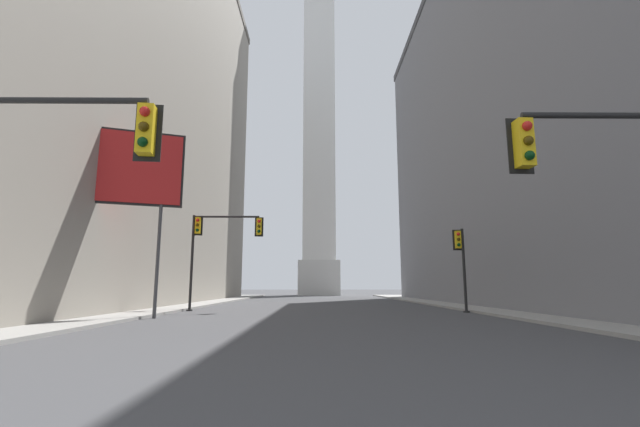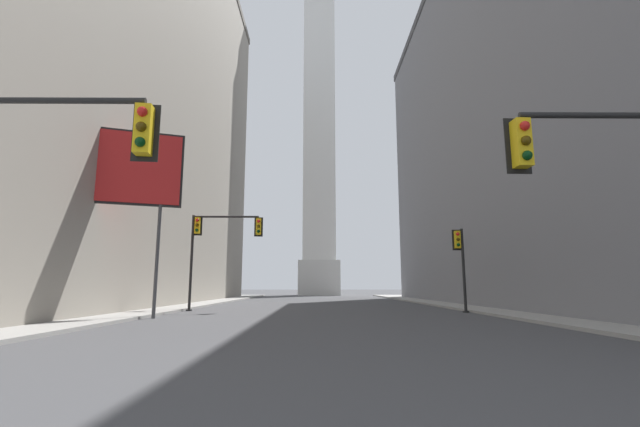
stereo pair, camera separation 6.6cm
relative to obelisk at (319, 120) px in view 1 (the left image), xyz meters
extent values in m
cube|color=gray|center=(-11.63, -49.11, -32.51)|extent=(5.00, 92.08, 0.15)
cube|color=gray|center=(11.63, -49.11, -32.51)|extent=(5.00, 92.08, 0.15)
cube|color=gray|center=(-23.59, -41.55, -12.17)|extent=(23.95, 58.54, 40.84)
cube|color=slate|center=(22.79, -44.17, -16.17)|extent=(22.35, 57.69, 32.83)
cube|color=silver|center=(0.00, 0.00, -29.57)|extent=(7.25, 7.25, 6.03)
cube|color=white|center=(0.00, 0.00, 1.30)|extent=(5.80, 5.80, 55.70)
cylinder|color=black|center=(-6.79, -67.87, -26.95)|extent=(5.18, 0.14, 0.14)
cube|color=yellow|center=(-4.20, -67.87, -27.62)|extent=(0.38, 0.38, 1.10)
cube|color=black|center=(-4.22, -67.69, -27.62)|extent=(0.58, 0.09, 1.32)
sphere|color=red|center=(-4.18, -68.06, -27.28)|extent=(0.22, 0.22, 0.22)
sphere|color=#483506|center=(-4.18, -68.06, -27.62)|extent=(0.22, 0.22, 0.22)
sphere|color=#073410|center=(-4.18, -68.06, -27.96)|extent=(0.22, 0.22, 0.22)
cylinder|color=black|center=(6.71, -67.58, -27.13)|extent=(5.05, 0.14, 0.14)
cube|color=yellow|center=(4.18, -67.58, -27.80)|extent=(0.36, 0.36, 1.10)
cube|color=black|center=(4.17, -67.40, -27.80)|extent=(0.58, 0.06, 1.32)
sphere|color=red|center=(4.19, -67.76, -27.46)|extent=(0.22, 0.22, 0.22)
sphere|color=#483506|center=(4.19, -67.76, -27.80)|extent=(0.22, 0.22, 0.22)
sphere|color=#073410|center=(4.19, -67.76, -28.14)|extent=(0.22, 0.22, 0.22)
cylinder|color=black|center=(8.80, -49.82, -29.97)|extent=(0.18, 0.18, 5.22)
cylinder|color=#262626|center=(8.80, -49.82, -32.53)|extent=(0.40, 0.40, 0.10)
cube|color=yellow|center=(8.51, -49.82, -28.06)|extent=(0.37, 0.37, 1.10)
cube|color=black|center=(8.52, -49.64, -28.06)|extent=(0.58, 0.07, 1.32)
sphere|color=red|center=(8.49, -50.01, -27.72)|extent=(0.22, 0.22, 0.22)
sphere|color=#483506|center=(8.49, -50.01, -28.06)|extent=(0.22, 0.22, 0.22)
sphere|color=#073410|center=(8.49, -50.01, -28.41)|extent=(0.22, 0.22, 0.22)
cylinder|color=black|center=(-8.81, -48.01, -29.40)|extent=(0.18, 0.18, 6.37)
cylinder|color=#262626|center=(-8.81, -48.01, -32.53)|extent=(0.40, 0.40, 0.10)
cube|color=yellow|center=(-8.52, -48.01, -26.92)|extent=(0.37, 0.37, 1.10)
cube|color=black|center=(-8.54, -47.83, -26.92)|extent=(0.58, 0.09, 1.32)
sphere|color=red|center=(-8.50, -48.20, -26.58)|extent=(0.22, 0.22, 0.22)
sphere|color=#483506|center=(-8.50, -48.20, -26.92)|extent=(0.22, 0.22, 0.22)
sphere|color=#073410|center=(-8.50, -48.20, -27.26)|extent=(0.22, 0.22, 0.22)
cylinder|color=black|center=(-6.60, -48.01, -26.32)|extent=(4.43, 0.14, 0.14)
sphere|color=black|center=(-8.81, -48.01, -26.32)|extent=(0.18, 0.18, 0.18)
cube|color=yellow|center=(-4.38, -48.01, -26.99)|extent=(0.37, 0.37, 1.10)
cube|color=black|center=(-4.40, -47.83, -26.99)|extent=(0.58, 0.09, 1.32)
sphere|color=red|center=(-4.36, -48.20, -26.65)|extent=(0.22, 0.22, 0.22)
sphere|color=#483506|center=(-4.36, -48.20, -26.99)|extent=(0.22, 0.22, 0.22)
sphere|color=#073410|center=(-4.36, -48.20, -27.33)|extent=(0.22, 0.22, 0.22)
cylinder|color=#3F3F42|center=(-12.78, -55.97, -29.66)|extent=(0.18, 0.18, 5.85)
cylinder|color=#3F3F42|center=(-8.68, -54.57, -29.66)|extent=(0.18, 0.18, 5.85)
cube|color=red|center=(-10.73, -55.27, -24.84)|extent=(5.94, 2.22, 3.79)
cube|color=black|center=(-10.73, -55.27, -24.84)|extent=(6.12, 2.19, 4.03)
camera|label=1|loc=(-0.49, -76.75, -30.97)|focal=24.00mm
camera|label=2|loc=(-0.43, -76.75, -30.97)|focal=24.00mm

